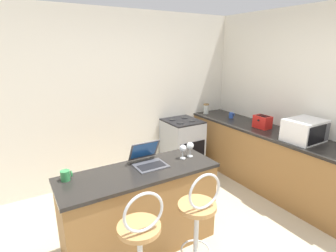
# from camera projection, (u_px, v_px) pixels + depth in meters

# --- Properties ---
(wall_back) EXTENTS (12.00, 0.06, 2.60)m
(wall_back) POSITION_uv_depth(u_px,v_px,m) (122.00, 98.00, 4.08)
(wall_back) COLOR silver
(wall_back) RESTS_ON ground_plane
(breakfast_bar) EXTENTS (1.58, 0.57, 0.89)m
(breakfast_bar) POSITION_uv_depth(u_px,v_px,m) (141.00, 210.00, 2.70)
(breakfast_bar) COLOR olive
(breakfast_bar) RESTS_ON ground_plane
(counter_right) EXTENTS (0.66, 2.75, 0.89)m
(counter_right) POSITION_uv_depth(u_px,v_px,m) (262.00, 156.00, 4.03)
(counter_right) COLOR olive
(counter_right) RESTS_ON ground_plane
(bar_stool_near) EXTENTS (0.40, 0.40, 1.07)m
(bar_stool_near) POSITION_uv_depth(u_px,v_px,m) (141.00, 251.00, 2.05)
(bar_stool_near) COLOR silver
(bar_stool_near) RESTS_ON ground_plane
(bar_stool_far) EXTENTS (0.40, 0.40, 1.07)m
(bar_stool_far) POSITION_uv_depth(u_px,v_px,m) (198.00, 227.00, 2.33)
(bar_stool_far) COLOR silver
(bar_stool_far) RESTS_ON ground_plane
(laptop) EXTENTS (0.32, 0.33, 0.23)m
(laptop) POSITION_uv_depth(u_px,v_px,m) (148.00, 159.00, 2.70)
(laptop) COLOR #47474C
(laptop) RESTS_ON breakfast_bar
(microwave) EXTENTS (0.49, 0.38, 0.29)m
(microwave) POSITION_uv_depth(u_px,v_px,m) (305.00, 130.00, 3.36)
(microwave) COLOR white
(microwave) RESTS_ON counter_right
(toaster) EXTENTS (0.19, 0.24, 0.19)m
(toaster) POSITION_uv_depth(u_px,v_px,m) (262.00, 122.00, 3.93)
(toaster) COLOR red
(toaster) RESTS_ON counter_right
(stove_range) EXTENTS (0.56, 0.61, 0.89)m
(stove_range) POSITION_uv_depth(u_px,v_px,m) (182.00, 145.00, 4.49)
(stove_range) COLOR #9EA3A8
(stove_range) RESTS_ON ground_plane
(wine_glass_tall) EXTENTS (0.08, 0.08, 0.16)m
(wine_glass_tall) POSITION_uv_depth(u_px,v_px,m) (183.00, 149.00, 2.82)
(wine_glass_tall) COLOR silver
(wine_glass_tall) RESTS_ON breakfast_bar
(wine_glass_short) EXTENTS (0.08, 0.08, 0.17)m
(wine_glass_short) POSITION_uv_depth(u_px,v_px,m) (190.00, 146.00, 2.88)
(wine_glass_short) COLOR silver
(wine_glass_short) RESTS_ON breakfast_bar
(storage_jar) EXTENTS (0.10, 0.10, 0.18)m
(storage_jar) POSITION_uv_depth(u_px,v_px,m) (206.00, 109.00, 4.78)
(storage_jar) COLOR silver
(storage_jar) RESTS_ON counter_right
(mug_green) EXTENTS (0.10, 0.08, 0.09)m
(mug_green) POSITION_uv_depth(u_px,v_px,m) (66.00, 175.00, 2.37)
(mug_green) COLOR #338447
(mug_green) RESTS_ON breakfast_bar
(mug_blue) EXTENTS (0.09, 0.08, 0.09)m
(mug_blue) POSITION_uv_depth(u_px,v_px,m) (231.00, 115.00, 4.51)
(mug_blue) COLOR #2D51AD
(mug_blue) RESTS_ON counter_right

